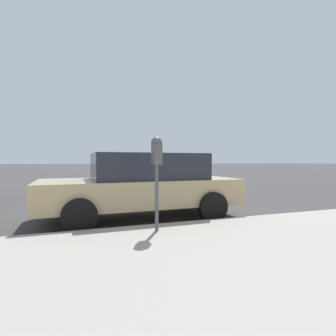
# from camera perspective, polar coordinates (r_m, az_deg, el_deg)

# --- Properties ---
(ground_plane) EXTENTS (220.00, 220.00, 0.00)m
(ground_plane) POSITION_cam_1_polar(r_m,az_deg,el_deg) (7.28, -2.10, -8.74)
(ground_plane) COLOR #3D3A3A
(parking_meter) EXTENTS (0.21, 0.19, 1.58)m
(parking_meter) POSITION_cam_1_polar(r_m,az_deg,el_deg) (4.37, -2.49, 1.99)
(parking_meter) COLOR #4C5156
(parking_meter) RESTS_ON sidewalk
(car_tan) EXTENTS (2.05, 4.39, 1.47)m
(car_tan) POSITION_cam_1_polar(r_m,az_deg,el_deg) (6.01, -5.46, -3.50)
(car_tan) COLOR tan
(car_tan) RESTS_ON ground_plane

